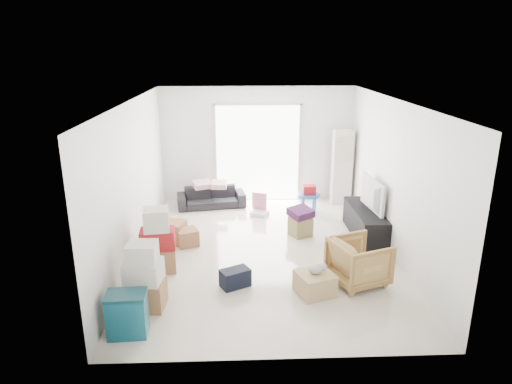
{
  "coord_description": "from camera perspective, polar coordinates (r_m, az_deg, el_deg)",
  "views": [
    {
      "loc": [
        -0.47,
        -7.55,
        3.54
      ],
      "look_at": [
        -0.15,
        0.2,
        1.07
      ],
      "focal_mm": 32.0,
      "sensor_mm": 36.0,
      "label": 1
    }
  ],
  "objects": [
    {
      "name": "tv_console",
      "position": [
        9.16,
        13.48,
        -3.73
      ],
      "size": [
        0.49,
        1.64,
        0.55
      ],
      "primitive_type": "cube",
      "color": "black",
      "rests_on": "room_shell"
    },
    {
      "name": "ottoman",
      "position": [
        9.01,
        5.56,
        -4.29
      ],
      "size": [
        0.49,
        0.49,
        0.37
      ],
      "primitive_type": "cube",
      "rotation": [
        0.0,
        0.0,
        0.42
      ],
      "color": "#999059",
      "rests_on": "room_shell"
    },
    {
      "name": "room_shell",
      "position": [
        7.87,
        1.16,
        1.51
      ],
      "size": [
        4.98,
        6.48,
        3.18
      ],
      "color": "silver",
      "rests_on": "ground"
    },
    {
      "name": "wood_crate",
      "position": [
        7.01,
        7.36,
        -11.26
      ],
      "size": [
        0.65,
        0.65,
        0.33
      ],
      "primitive_type": "cube",
      "rotation": [
        0.0,
        0.0,
        0.36
      ],
      "color": "tan",
      "rests_on": "room_shell"
    },
    {
      "name": "ac_tower",
      "position": [
        10.81,
        10.67,
        3.08
      ],
      "size": [
        0.45,
        0.3,
        1.75
      ],
      "primitive_type": "cube",
      "color": "silver",
      "rests_on": "room_shell"
    },
    {
      "name": "armchair",
      "position": [
        7.31,
        12.75,
        -8.23
      ],
      "size": [
        0.95,
        0.98,
        0.8
      ],
      "primitive_type": "imported",
      "rotation": [
        0.0,
        0.0,
        1.93
      ],
      "color": "tan",
      "rests_on": "room_shell"
    },
    {
      "name": "toy_walker",
      "position": [
        10.08,
        0.45,
        -2.09
      ],
      "size": [
        0.45,
        0.43,
        0.47
      ],
      "rotation": [
        0.0,
        0.0,
        -0.41
      ],
      "color": "silver",
      "rests_on": "room_shell"
    },
    {
      "name": "sofa",
      "position": [
        10.57,
        -5.63,
        -0.26
      ],
      "size": [
        1.6,
        0.7,
        0.61
      ],
      "primitive_type": "imported",
      "rotation": [
        0.0,
        0.0,
        0.16
      ],
      "color": "black",
      "rests_on": "room_shell"
    },
    {
      "name": "duffel_bag",
      "position": [
        7.16,
        -2.62,
        -10.67
      ],
      "size": [
        0.51,
        0.44,
        0.28
      ],
      "primitive_type": "cube",
      "rotation": [
        0.0,
        0.0,
        0.48
      ],
      "color": "black",
      "rests_on": "room_shell"
    },
    {
      "name": "box_stack_c",
      "position": [
        8.83,
        -10.68,
        -4.89
      ],
      "size": [
        0.64,
        0.57,
        0.39
      ],
      "rotation": [
        0.0,
        0.0,
        -0.2
      ],
      "color": "#936242",
      "rests_on": "room_shell"
    },
    {
      "name": "storage_bins",
      "position": [
        6.23,
        -15.78,
        -14.47
      ],
      "size": [
        0.52,
        0.38,
        0.59
      ],
      "rotation": [
        0.0,
        0.0,
        0.05
      ],
      "color": "#104F64",
      "rests_on": "room_shell"
    },
    {
      "name": "kids_table",
      "position": [
        10.15,
        6.64,
        -0.16
      ],
      "size": [
        0.51,
        0.51,
        0.64
      ],
      "rotation": [
        0.0,
        0.0,
        0.38
      ],
      "color": "#194EAA",
      "rests_on": "room_shell"
    },
    {
      "name": "television",
      "position": [
        9.05,
        13.63,
        -1.71
      ],
      "size": [
        0.71,
        1.11,
        0.14
      ],
      "primitive_type": "imported",
      "rotation": [
        0.0,
        0.0,
        1.67
      ],
      "color": "black",
      "rests_on": "tv_console"
    },
    {
      "name": "blanket",
      "position": [
        8.91,
        5.6,
        -2.77
      ],
      "size": [
        0.55,
        0.55,
        0.14
      ],
      "primitive_type": "cube",
      "rotation": [
        0.0,
        0.0,
        0.5
      ],
      "color": "#431C48",
      "rests_on": "ottoman"
    },
    {
      "name": "loose_box",
      "position": [
        8.64,
        -8.6,
        -5.61
      ],
      "size": [
        0.48,
        0.48,
        0.31
      ],
      "primitive_type": "cube",
      "rotation": [
        0.0,
        0.0,
        0.37
      ],
      "color": "#936242",
      "rests_on": "room_shell"
    },
    {
      "name": "plush_bunny",
      "position": [
        6.91,
        7.69,
        -9.52
      ],
      "size": [
        0.29,
        0.16,
        0.15
      ],
      "rotation": [
        0.0,
        0.0,
        0.1
      ],
      "color": "#B2ADA8",
      "rests_on": "wood_crate"
    },
    {
      "name": "box_stack_a",
      "position": [
        6.68,
        -13.8,
        -10.53
      ],
      "size": [
        0.57,
        0.49,
        0.99
      ],
      "rotation": [
        0.0,
        0.0,
        -0.07
      ],
      "color": "#936242",
      "rests_on": "room_shell"
    },
    {
      "name": "box_stack_b",
      "position": [
        7.7,
        -12.17,
        -6.3
      ],
      "size": [
        0.62,
        0.62,
        1.06
      ],
      "rotation": [
        0.0,
        0.0,
        0.12
      ],
      "color": "#936242",
      "rests_on": "room_shell"
    },
    {
      "name": "sliding_door",
      "position": [
        10.78,
        0.2,
        5.36
      ],
      "size": [
        2.1,
        0.04,
        2.33
      ],
      "color": "white",
      "rests_on": "room_shell"
    },
    {
      "name": "pillow_left",
      "position": [
        10.47,
        -6.82,
        1.56
      ],
      "size": [
        0.41,
        0.37,
        0.11
      ],
      "primitive_type": "cube",
      "rotation": [
        0.0,
        0.0,
        0.39
      ],
      "color": "#C993A5",
      "rests_on": "sofa"
    },
    {
      "name": "pillow_right",
      "position": [
        10.43,
        -4.66,
        1.59
      ],
      "size": [
        0.35,
        0.29,
        0.12
      ],
      "primitive_type": "cube",
      "rotation": [
        0.0,
        0.0,
        -0.06
      ],
      "color": "#C993A5",
      "rests_on": "sofa"
    }
  ]
}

